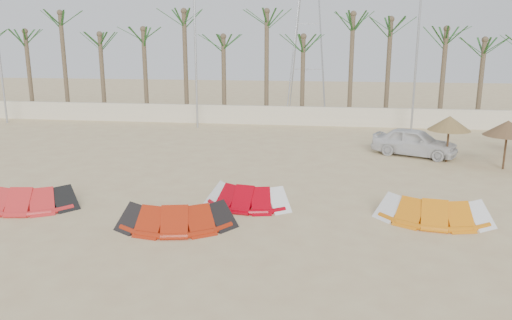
% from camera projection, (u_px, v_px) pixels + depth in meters
% --- Properties ---
extents(ground, '(120.00, 120.00, 0.00)m').
position_uv_depth(ground, '(225.00, 257.00, 13.68)').
color(ground, beige).
rests_on(ground, ground).
extents(boundary_wall, '(60.00, 0.30, 1.30)m').
position_uv_depth(boundary_wall, '(288.00, 116.00, 34.70)').
color(boundary_wall, beige).
rests_on(boundary_wall, ground).
extents(palm_line, '(52.00, 4.00, 7.70)m').
position_uv_depth(palm_line, '(301.00, 30.00, 34.68)').
color(palm_line, brown).
rests_on(palm_line, ground).
extents(lamp_b, '(1.25, 0.14, 11.00)m').
position_uv_depth(lamp_b, '(196.00, 40.00, 32.39)').
color(lamp_b, '#A5A8AD').
rests_on(lamp_b, ground).
extents(lamp_c, '(1.25, 0.14, 11.00)m').
position_uv_depth(lamp_c, '(418.00, 40.00, 30.46)').
color(lamp_c, '#A5A8AD').
rests_on(lamp_c, ground).
extents(pylon, '(3.00, 3.00, 14.00)m').
position_uv_depth(pylon, '(306.00, 113.00, 40.48)').
color(pylon, '#A5A8AD').
rests_on(pylon, ground).
extents(kite_red_left, '(3.60, 1.92, 0.90)m').
position_uv_depth(kite_red_left, '(31.00, 195.00, 17.73)').
color(kite_red_left, red).
rests_on(kite_red_left, ground).
extents(kite_red_mid, '(3.82, 2.16, 0.90)m').
position_uv_depth(kite_red_mid, '(179.00, 213.00, 15.94)').
color(kite_red_mid, '#A2220B').
rests_on(kite_red_mid, ground).
extents(kite_red_right, '(3.22, 1.93, 0.90)m').
position_uv_depth(kite_red_right, '(248.00, 194.00, 17.87)').
color(kite_red_right, '#A7000E').
rests_on(kite_red_right, ground).
extents(kite_orange, '(3.70, 1.96, 0.90)m').
position_uv_depth(kite_orange, '(432.00, 207.00, 16.47)').
color(kite_orange, orange).
rests_on(kite_orange, ground).
extents(parasol_left, '(2.02, 2.02, 2.26)m').
position_uv_depth(parasol_left, '(449.00, 123.00, 23.86)').
color(parasol_left, '#4C331E').
rests_on(parasol_left, ground).
extents(parasol_mid, '(2.11, 2.11, 2.26)m').
position_uv_depth(parasol_mid, '(508.00, 128.00, 22.50)').
color(parasol_mid, '#4C331E').
rests_on(parasol_mid, ground).
extents(car, '(4.52, 3.26, 1.43)m').
position_uv_depth(car, '(414.00, 142.00, 25.43)').
color(car, silver).
rests_on(car, ground).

